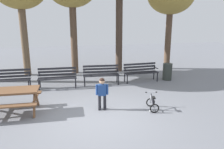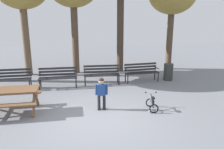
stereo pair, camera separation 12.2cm
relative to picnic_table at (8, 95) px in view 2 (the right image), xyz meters
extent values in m
plane|color=slate|center=(2.61, -0.90, -0.59)|extent=(36.00, 36.00, 0.00)
cube|color=brown|center=(0.00, 0.00, 0.15)|extent=(1.82, 0.81, 0.05)
cube|color=brown|center=(-0.01, -0.55, -0.14)|extent=(1.81, 0.29, 0.04)
cube|color=brown|center=(0.01, 0.55, -0.14)|extent=(1.81, 0.29, 0.04)
cube|color=brown|center=(0.77, -0.27, -0.24)|extent=(0.08, 0.57, 0.76)
cube|color=brown|center=(0.79, 0.23, -0.24)|extent=(0.08, 0.57, 0.76)
cube|color=brown|center=(0.78, -0.02, -0.17)|extent=(0.11, 1.10, 0.04)
cube|color=#232328|center=(-0.49, 2.58, -0.15)|extent=(1.60, 0.10, 0.03)
cube|color=#232328|center=(-0.49, 2.46, -0.15)|extent=(1.60, 0.10, 0.03)
cube|color=#232328|center=(-0.49, 2.34, -0.15)|extent=(1.60, 0.10, 0.03)
cube|color=#232328|center=(-0.49, 2.22, -0.15)|extent=(1.60, 0.10, 0.03)
cube|color=#232328|center=(-0.49, 2.62, -0.05)|extent=(1.60, 0.07, 0.09)
cube|color=#232328|center=(-0.49, 2.62, 0.08)|extent=(1.60, 0.07, 0.09)
cube|color=#232328|center=(-0.49, 2.62, 0.21)|extent=(1.60, 0.07, 0.09)
cylinder|color=black|center=(0.26, 2.23, -0.37)|extent=(0.05, 0.05, 0.44)
cylinder|color=black|center=(0.26, 2.59, -0.37)|extent=(0.05, 0.05, 0.44)
cube|color=black|center=(0.26, 2.41, 0.03)|extent=(0.05, 0.40, 0.03)
cube|color=#232328|center=(1.41, 2.49, -0.15)|extent=(1.60, 0.12, 0.03)
cube|color=#232328|center=(1.41, 2.37, -0.15)|extent=(1.60, 0.12, 0.03)
cube|color=#232328|center=(1.41, 2.25, -0.15)|extent=(1.60, 0.12, 0.03)
cube|color=#232328|center=(1.40, 2.13, -0.15)|extent=(1.60, 0.12, 0.03)
cube|color=#232328|center=(1.41, 2.53, -0.05)|extent=(1.60, 0.09, 0.09)
cube|color=#232328|center=(1.41, 2.53, 0.08)|extent=(1.60, 0.09, 0.09)
cube|color=#232328|center=(1.41, 2.53, 0.21)|extent=(1.60, 0.09, 0.09)
cylinder|color=black|center=(2.15, 2.13, -0.37)|extent=(0.05, 0.05, 0.44)
cylinder|color=black|center=(2.16, 2.49, -0.37)|extent=(0.05, 0.05, 0.44)
cube|color=black|center=(2.16, 2.31, 0.03)|extent=(0.05, 0.40, 0.03)
cylinder|color=black|center=(0.65, 2.18, -0.37)|extent=(0.05, 0.05, 0.44)
cylinder|color=black|center=(0.66, 2.54, -0.37)|extent=(0.05, 0.05, 0.44)
cube|color=black|center=(0.66, 2.36, 0.03)|extent=(0.05, 0.40, 0.03)
cube|color=#232328|center=(3.32, 2.60, -0.15)|extent=(1.60, 0.17, 0.03)
cube|color=#232328|center=(3.31, 2.48, -0.15)|extent=(1.60, 0.17, 0.03)
cube|color=#232328|center=(3.30, 2.36, -0.15)|extent=(1.60, 0.17, 0.03)
cube|color=#232328|center=(3.30, 2.24, -0.15)|extent=(1.60, 0.17, 0.03)
cube|color=#232328|center=(3.32, 2.64, -0.05)|extent=(1.60, 0.15, 0.09)
cube|color=#232328|center=(3.32, 2.64, 0.08)|extent=(1.60, 0.15, 0.09)
cube|color=#232328|center=(3.32, 2.64, 0.21)|extent=(1.60, 0.15, 0.09)
cylinder|color=black|center=(4.05, 2.21, -0.37)|extent=(0.05, 0.05, 0.44)
cylinder|color=black|center=(4.07, 2.57, -0.37)|extent=(0.05, 0.05, 0.44)
cube|color=black|center=(4.06, 2.39, 0.03)|extent=(0.07, 0.40, 0.03)
cylinder|color=black|center=(2.55, 2.31, -0.37)|extent=(0.05, 0.05, 0.44)
cylinder|color=black|center=(2.57, 2.67, -0.37)|extent=(0.05, 0.05, 0.44)
cube|color=black|center=(2.56, 2.49, 0.03)|extent=(0.07, 0.40, 0.03)
cube|color=#232328|center=(5.20, 2.64, -0.15)|extent=(1.60, 0.17, 0.03)
cube|color=#232328|center=(5.20, 2.52, -0.15)|extent=(1.60, 0.17, 0.03)
cube|color=#232328|center=(5.21, 2.40, -0.15)|extent=(1.60, 0.17, 0.03)
cube|color=#232328|center=(5.22, 2.28, -0.15)|extent=(1.60, 0.17, 0.03)
cube|color=#232328|center=(5.19, 2.68, -0.05)|extent=(1.60, 0.14, 0.09)
cube|color=#232328|center=(5.19, 2.68, 0.08)|extent=(1.60, 0.14, 0.09)
cube|color=#232328|center=(5.19, 2.68, 0.21)|extent=(1.60, 0.14, 0.09)
cylinder|color=black|center=(5.97, 2.35, -0.37)|extent=(0.05, 0.05, 0.44)
cylinder|color=black|center=(5.94, 2.71, -0.37)|extent=(0.05, 0.05, 0.44)
cube|color=black|center=(5.96, 2.53, 0.03)|extent=(0.06, 0.40, 0.03)
cylinder|color=black|center=(4.47, 2.26, -0.37)|extent=(0.05, 0.05, 0.44)
cylinder|color=black|center=(4.45, 2.62, -0.37)|extent=(0.05, 0.05, 0.44)
cube|color=black|center=(4.46, 2.44, 0.03)|extent=(0.06, 0.40, 0.03)
cylinder|color=black|center=(2.95, -0.34, -0.35)|extent=(0.10, 0.10, 0.49)
cube|color=black|center=(2.95, -0.34, -0.56)|extent=(0.11, 0.17, 0.06)
cylinder|color=black|center=(2.78, -0.32, -0.35)|extent=(0.10, 0.10, 0.49)
cube|color=black|center=(2.78, -0.32, -0.56)|extent=(0.11, 0.17, 0.06)
cube|color=navy|center=(2.87, -0.33, 0.08)|extent=(0.27, 0.18, 0.36)
sphere|color=tan|center=(2.87, -0.33, 0.36)|extent=(0.18, 0.18, 0.18)
sphere|color=black|center=(2.87, -0.33, 0.39)|extent=(0.17, 0.17, 0.17)
cylinder|color=navy|center=(3.03, -0.35, 0.09)|extent=(0.07, 0.07, 0.34)
cylinder|color=navy|center=(2.70, -0.31, 0.09)|extent=(0.07, 0.07, 0.34)
torus|color=black|center=(4.49, -0.43, -0.44)|extent=(0.30, 0.08, 0.30)
cylinder|color=silver|center=(4.49, -0.43, -0.44)|extent=(0.06, 0.05, 0.04)
torus|color=black|center=(4.42, -0.95, -0.44)|extent=(0.30, 0.08, 0.30)
cylinder|color=silver|center=(4.42, -0.95, -0.44)|extent=(0.06, 0.05, 0.04)
torus|color=white|center=(4.31, -0.93, -0.54)|extent=(0.11, 0.04, 0.11)
torus|color=white|center=(4.53, -0.96, -0.54)|extent=(0.11, 0.04, 0.11)
cylinder|color=black|center=(4.47, -0.61, -0.27)|extent=(0.08, 0.31, 0.32)
cylinder|color=black|center=(4.45, -0.77, -0.29)|extent=(0.05, 0.08, 0.27)
cylinder|color=black|center=(4.43, -0.85, -0.43)|extent=(0.06, 0.20, 0.05)
cylinder|color=silver|center=(4.49, -0.45, -0.28)|extent=(0.04, 0.08, 0.32)
cylinder|color=black|center=(4.47, -0.63, -0.17)|extent=(0.08, 0.32, 0.05)
cube|color=black|center=(4.44, -0.79, -0.14)|extent=(0.11, 0.18, 0.04)
cylinder|color=silver|center=(4.49, -0.47, -0.07)|extent=(0.34, 0.07, 0.02)
cylinder|color=black|center=(4.32, -0.45, -0.07)|extent=(0.05, 0.04, 0.04)
cylinder|color=black|center=(4.66, -0.50, -0.07)|extent=(0.05, 0.04, 0.04)
cylinder|color=#2D332D|center=(6.56, 2.53, -0.19)|extent=(0.44, 0.44, 0.80)
cylinder|color=brown|center=(-0.18, 4.97, 1.16)|extent=(0.35, 0.35, 3.51)
cylinder|color=brown|center=(2.28, 4.93, 1.22)|extent=(0.35, 0.35, 3.62)
cylinder|color=#423328|center=(4.71, 4.79, 1.50)|extent=(0.36, 0.36, 4.19)
cylinder|color=brown|center=(7.61, 4.78, 1.06)|extent=(0.35, 0.35, 3.30)
camera|label=1|loc=(1.75, -6.87, 2.28)|focal=35.01mm
camera|label=2|loc=(1.87, -6.89, 2.28)|focal=35.01mm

